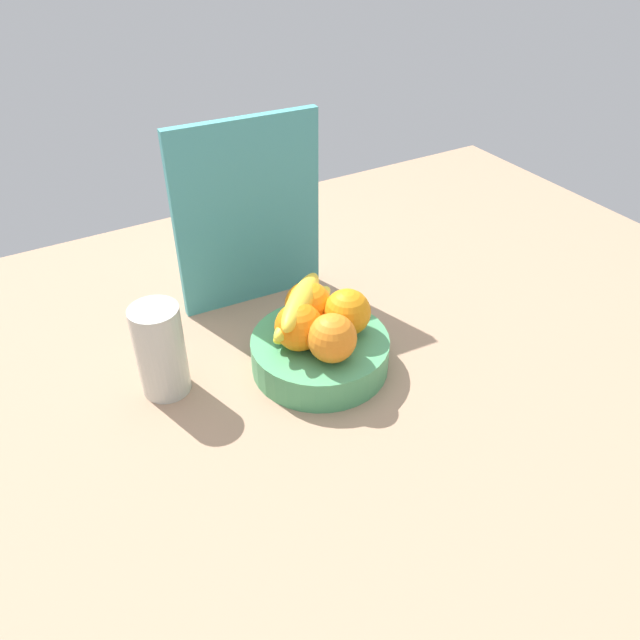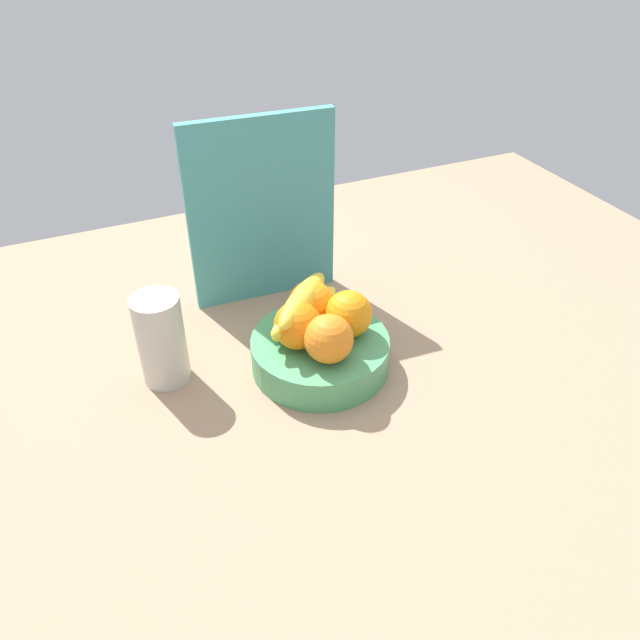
# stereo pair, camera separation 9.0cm
# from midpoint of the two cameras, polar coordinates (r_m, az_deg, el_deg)

# --- Properties ---
(ground_plane) EXTENTS (1.80, 1.40, 0.03)m
(ground_plane) POSITION_cam_midpoint_polar(r_m,az_deg,el_deg) (1.08, -0.07, -5.16)
(ground_plane) COLOR #A27F64
(fruit_bowl) EXTENTS (0.23, 0.23, 0.06)m
(fruit_bowl) POSITION_cam_midpoint_polar(r_m,az_deg,el_deg) (1.06, -2.43, -3.08)
(fruit_bowl) COLOR #4A9B63
(fruit_bowl) RESTS_ON ground_plane
(orange_front_left) EXTENTS (0.08, 0.08, 0.08)m
(orange_front_left) POSITION_cam_midpoint_polar(r_m,az_deg,el_deg) (0.98, -1.52, -1.75)
(orange_front_left) COLOR orange
(orange_front_left) RESTS_ON fruit_bowl
(orange_front_right) EXTENTS (0.08, 0.08, 0.08)m
(orange_front_right) POSITION_cam_midpoint_polar(r_m,az_deg,el_deg) (1.04, 0.01, 0.63)
(orange_front_right) COLOR orange
(orange_front_right) RESTS_ON fruit_bowl
(orange_center) EXTENTS (0.08, 0.08, 0.08)m
(orange_center) POSITION_cam_midpoint_polar(r_m,az_deg,el_deg) (1.06, -3.53, 1.36)
(orange_center) COLOR orange
(orange_center) RESTS_ON fruit_bowl
(orange_back_left) EXTENTS (0.08, 0.08, 0.08)m
(orange_back_left) POSITION_cam_midpoint_polar(r_m,az_deg,el_deg) (1.01, -4.49, -0.71)
(orange_back_left) COLOR orange
(orange_back_left) RESTS_ON fruit_bowl
(banana_bunch) EXTENTS (0.19, 0.15, 0.08)m
(banana_bunch) POSITION_cam_midpoint_polar(r_m,az_deg,el_deg) (1.04, -3.87, 0.74)
(banana_bunch) COLOR yellow
(banana_bunch) RESTS_ON fruit_bowl
(cutting_board) EXTENTS (0.28, 0.03, 0.36)m
(cutting_board) POSITION_cam_midpoint_polar(r_m,az_deg,el_deg) (1.18, -8.77, 9.40)
(cutting_board) COLOR teal
(cutting_board) RESTS_ON ground_plane
(thermos_tumbler) EXTENTS (0.08, 0.08, 0.16)m
(thermos_tumbler) POSITION_cam_midpoint_polar(r_m,az_deg,el_deg) (1.03, -16.80, -2.76)
(thermos_tumbler) COLOR beige
(thermos_tumbler) RESTS_ON ground_plane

